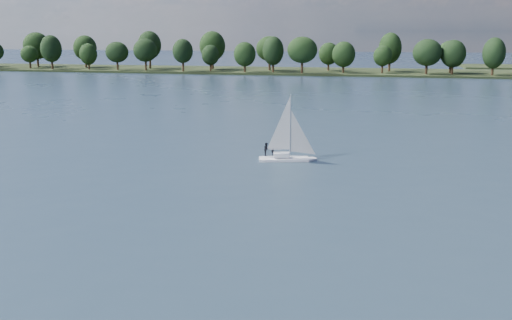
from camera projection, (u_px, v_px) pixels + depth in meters
The scene contains 4 objects.
ground at pixel (316, 110), 117.72m from camera, with size 700.00×700.00×0.00m, color #233342.
far_shore at pixel (345, 73), 224.69m from camera, with size 660.00×40.00×1.50m, color black.
sailboat at pixel (285, 142), 71.52m from camera, with size 6.92×3.36×8.78m.
treeline at pixel (336, 52), 220.45m from camera, with size 562.13×74.44×17.92m.
Camera 1 is at (11.55, -17.17, 15.99)m, focal length 40.00 mm.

